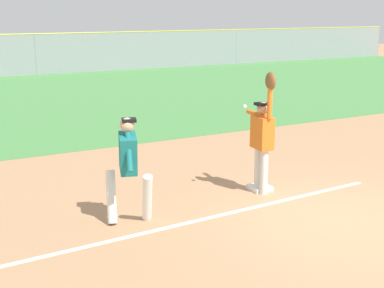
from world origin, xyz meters
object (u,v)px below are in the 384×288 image
fielder (263,134)px  baseball (245,107)px  parked_car_black (73,55)px  parked_car_white (163,50)px  runner (128,163)px  first_base (260,188)px

fielder → baseball: (-0.33, 0.11, 0.52)m
fielder → parked_car_black: (3.38, 24.29, -0.45)m
baseball → parked_car_white: (10.00, 24.72, -0.97)m
runner → baseball: 2.47m
first_base → parked_car_white: parked_car_white is taller
first_base → baseball: size_ratio=5.14×
baseball → parked_car_white: size_ratio=0.02×
baseball → parked_car_white: bearing=68.0°
runner → parked_car_white: size_ratio=0.39×
baseball → parked_car_white: baseball is taller
fielder → runner: 2.71m
first_base → runner: bearing=-173.4°
parked_car_black → parked_car_white: (6.29, 0.55, 0.00)m
runner → baseball: (2.36, 0.29, 0.65)m
baseball → parked_car_white: 26.69m
runner → parked_car_white: 27.91m
runner → parked_car_black: runner is taller
fielder → parked_car_black: 24.52m
parked_car_white → parked_car_black: bearing=-173.8°
runner → first_base: bearing=24.0°
runner → fielder: bearing=21.2°
runner → parked_car_white: (12.37, 25.01, -0.32)m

